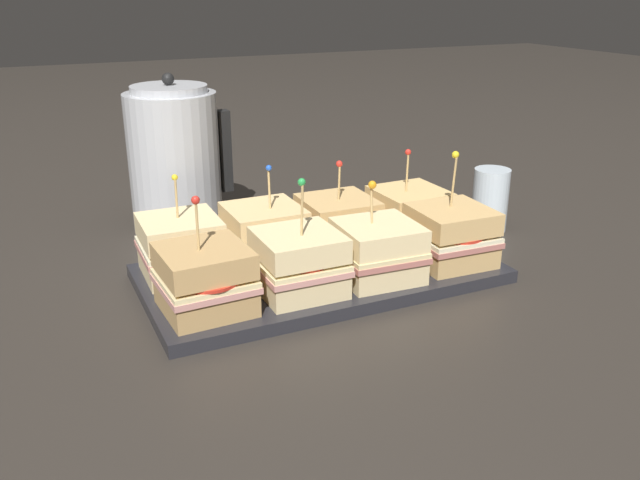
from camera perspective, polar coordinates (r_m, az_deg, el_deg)
name	(u,v)px	position (r m, az deg, el deg)	size (l,w,h in m)	color
ground_plane	(320,279)	(0.98, 0.00, -3.32)	(6.00, 6.00, 0.00)	#2D2823
serving_platter	(320,274)	(0.98, 0.00, -2.84)	(0.50, 0.26, 0.02)	#232328
sandwich_front_far_left	(205,280)	(0.85, -9.66, -3.30)	(0.12, 0.12, 0.15)	tan
sandwich_front_center_left	(299,263)	(0.89, -1.80, -1.92)	(0.11, 0.11, 0.16)	beige
sandwich_front_center_right	(378,251)	(0.93, 4.87, -0.90)	(0.12, 0.12, 0.14)	beige
sandwich_front_far_right	(451,235)	(1.00, 10.97, 0.38)	(0.11, 0.11, 0.16)	tan
sandwich_back_far_left	(181,246)	(0.96, -11.64, -0.54)	(0.11, 0.11, 0.14)	beige
sandwich_back_center_left	(264,234)	(0.99, -4.72, 0.50)	(0.11, 0.11, 0.15)	#DBB77A
sandwich_back_center_right	(338,223)	(1.04, 1.50, 1.45)	(0.11, 0.11, 0.14)	tan
sandwich_back_far_right	(409,213)	(1.09, 7.50, 2.25)	(0.11, 0.11, 0.15)	tan
kettle_steel	(175,160)	(1.17, -12.11, 6.57)	(0.17, 0.15, 0.27)	#B7BABF
drinking_glass	(490,200)	(1.20, 14.14, 3.31)	(0.06, 0.06, 0.11)	silver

